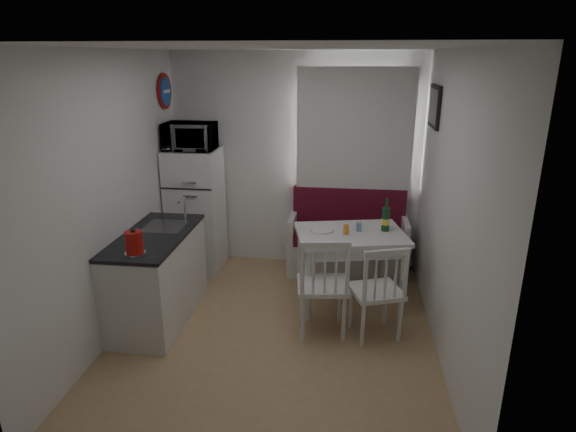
# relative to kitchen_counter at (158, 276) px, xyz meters

# --- Properties ---
(floor) EXTENTS (3.00, 3.50, 0.02)m
(floor) POSITION_rel_kitchen_counter_xyz_m (1.20, -0.16, -0.46)
(floor) COLOR tan
(floor) RESTS_ON ground
(ceiling) EXTENTS (3.00, 3.50, 0.02)m
(ceiling) POSITION_rel_kitchen_counter_xyz_m (1.20, -0.16, 2.14)
(ceiling) COLOR white
(ceiling) RESTS_ON wall_back
(wall_back) EXTENTS (3.00, 0.02, 2.60)m
(wall_back) POSITION_rel_kitchen_counter_xyz_m (1.20, 1.59, 0.84)
(wall_back) COLOR white
(wall_back) RESTS_ON floor
(wall_front) EXTENTS (3.00, 0.02, 2.60)m
(wall_front) POSITION_rel_kitchen_counter_xyz_m (1.20, -1.91, 0.84)
(wall_front) COLOR white
(wall_front) RESTS_ON floor
(wall_left) EXTENTS (0.02, 3.50, 2.60)m
(wall_left) POSITION_rel_kitchen_counter_xyz_m (-0.30, -0.16, 0.84)
(wall_left) COLOR white
(wall_left) RESTS_ON floor
(wall_right) EXTENTS (0.02, 3.50, 2.60)m
(wall_right) POSITION_rel_kitchen_counter_xyz_m (2.70, -0.16, 0.84)
(wall_right) COLOR white
(wall_right) RESTS_ON floor
(window) EXTENTS (1.22, 0.06, 1.47)m
(window) POSITION_rel_kitchen_counter_xyz_m (1.90, 1.56, 1.17)
(window) COLOR silver
(window) RESTS_ON wall_back
(curtain) EXTENTS (1.35, 0.02, 1.50)m
(curtain) POSITION_rel_kitchen_counter_xyz_m (1.90, 1.49, 1.22)
(curtain) COLOR white
(curtain) RESTS_ON wall_back
(kitchen_counter) EXTENTS (0.62, 1.32, 1.16)m
(kitchen_counter) POSITION_rel_kitchen_counter_xyz_m (0.00, 0.00, 0.00)
(kitchen_counter) COLOR silver
(kitchen_counter) RESTS_ON floor
(wall_sign) EXTENTS (0.03, 0.40, 0.40)m
(wall_sign) POSITION_rel_kitchen_counter_xyz_m (-0.27, 1.29, 1.69)
(wall_sign) COLOR #1A499D
(wall_sign) RESTS_ON wall_left
(picture_frame) EXTENTS (0.04, 0.52, 0.42)m
(picture_frame) POSITION_rel_kitchen_counter_xyz_m (2.67, 0.94, 1.59)
(picture_frame) COLOR black
(picture_frame) RESTS_ON wall_right
(bench) EXTENTS (1.43, 0.55, 1.02)m
(bench) POSITION_rel_kitchen_counter_xyz_m (1.87, 1.36, -0.12)
(bench) COLOR silver
(bench) RESTS_ON floor
(dining_table) EXTENTS (1.23, 0.98, 0.82)m
(dining_table) POSITION_rel_kitchen_counter_xyz_m (1.89, 0.52, 0.27)
(dining_table) COLOR silver
(dining_table) RESTS_ON floor
(chair_left) EXTENTS (0.53, 0.51, 0.54)m
(chair_left) POSITION_rel_kitchen_counter_xyz_m (1.64, -0.15, 0.16)
(chair_left) COLOR silver
(chair_left) RESTS_ON floor
(chair_right) EXTENTS (0.56, 0.55, 0.51)m
(chair_right) POSITION_rel_kitchen_counter_xyz_m (2.14, -0.15, 0.13)
(chair_right) COLOR silver
(chair_right) RESTS_ON floor
(fridge) EXTENTS (0.60, 0.60, 1.50)m
(fridge) POSITION_rel_kitchen_counter_xyz_m (0.02, 1.24, 0.29)
(fridge) COLOR white
(fridge) RESTS_ON floor
(microwave) EXTENTS (0.57, 0.39, 0.32)m
(microwave) POSITION_rel_kitchen_counter_xyz_m (0.02, 1.19, 1.20)
(microwave) COLOR white
(microwave) RESTS_ON fridge
(kettle) EXTENTS (0.18, 0.18, 0.24)m
(kettle) POSITION_rel_kitchen_counter_xyz_m (0.05, -0.52, 0.56)
(kettle) COLOR #B1130E
(kettle) RESTS_ON kitchen_counter
(wine_bottle) EXTENTS (0.09, 0.09, 0.34)m
(wine_bottle) POSITION_rel_kitchen_counter_xyz_m (2.24, 0.62, 0.53)
(wine_bottle) COLOR #164523
(wine_bottle) RESTS_ON dining_table
(drinking_glass_orange) EXTENTS (0.06, 0.06, 0.09)m
(drinking_glass_orange) POSITION_rel_kitchen_counter_xyz_m (1.84, 0.47, 0.41)
(drinking_glass_orange) COLOR orange
(drinking_glass_orange) RESTS_ON dining_table
(drinking_glass_blue) EXTENTS (0.06, 0.06, 0.09)m
(drinking_glass_blue) POSITION_rel_kitchen_counter_xyz_m (1.97, 0.57, 0.41)
(drinking_glass_blue) COLOR #6D8BB9
(drinking_glass_blue) RESTS_ON dining_table
(plate) EXTENTS (0.25, 0.25, 0.02)m
(plate) POSITION_rel_kitchen_counter_xyz_m (1.59, 0.54, 0.37)
(plate) COLOR white
(plate) RESTS_ON dining_table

